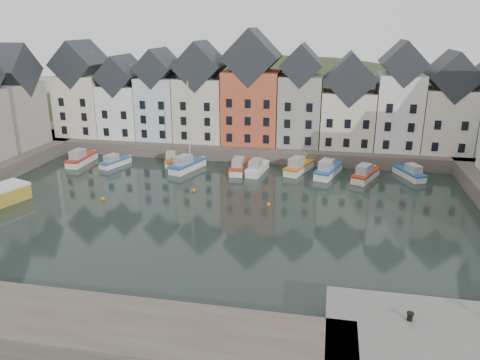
# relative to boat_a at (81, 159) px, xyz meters

# --- Properties ---
(ground) EXTENTS (260.00, 260.00, 0.00)m
(ground) POSITION_rel_boat_a_xyz_m (24.42, -16.78, -0.76)
(ground) COLOR black
(ground) RESTS_ON ground
(far_quay) EXTENTS (90.00, 16.00, 2.00)m
(far_quay) POSITION_rel_boat_a_xyz_m (24.42, 13.22, 0.24)
(far_quay) COLOR #4E443C
(far_quay) RESTS_ON ground
(near_quay) EXTENTS (18.00, 10.00, 2.00)m
(near_quay) POSITION_rel_boat_a_xyz_m (46.42, -36.78, 0.24)
(near_quay) COLOR #60605E
(near_quay) RESTS_ON ground
(hillside) EXTENTS (153.60, 70.40, 64.00)m
(hillside) POSITION_rel_boat_a_xyz_m (24.44, 39.22, -18.72)
(hillside) COLOR #283219
(hillside) RESTS_ON ground
(far_terrace) EXTENTS (72.37, 8.16, 17.78)m
(far_terrace) POSITION_rel_boat_a_xyz_m (27.64, 11.22, 8.12)
(far_terrace) COLOR #EFE2C8
(far_terrace) RESTS_ON far_quay
(mooring_buoys) EXTENTS (20.50, 5.50, 0.50)m
(mooring_buoys) POSITION_rel_boat_a_xyz_m (20.42, -11.44, -0.61)
(mooring_buoys) COLOR #C56D17
(mooring_buoys) RESTS_ON ground
(boat_a) EXTENTS (2.10, 6.64, 2.55)m
(boat_a) POSITION_rel_boat_a_xyz_m (0.00, 0.00, 0.00)
(boat_a) COLOR silver
(boat_a) RESTS_ON ground
(boat_b) EXTENTS (3.31, 5.65, 2.07)m
(boat_b) POSITION_rel_boat_a_xyz_m (5.52, -0.09, -0.14)
(boat_b) COLOR silver
(boat_b) RESTS_ON ground
(boat_c) EXTENTS (3.54, 6.13, 2.25)m
(boat_c) POSITION_rel_boat_a_xyz_m (13.57, 2.40, -0.09)
(boat_c) COLOR silver
(boat_c) RESTS_ON ground
(boat_d) EXTENTS (4.20, 7.09, 12.96)m
(boat_d) POSITION_rel_boat_a_xyz_m (16.83, -0.13, 0.08)
(boat_d) COLOR silver
(boat_d) RESTS_ON ground
(boat_e) EXTENTS (2.06, 6.38, 2.44)m
(boat_e) POSITION_rel_boat_a_xyz_m (24.43, 0.72, -0.03)
(boat_e) COLOR silver
(boat_e) RESTS_ON ground
(boat_f) EXTENTS (2.72, 6.38, 2.37)m
(boat_f) POSITION_rel_boat_a_xyz_m (27.07, 0.56, -0.05)
(boat_f) COLOR silver
(boat_f) RESTS_ON ground
(boat_g) EXTENTS (4.15, 6.96, 2.55)m
(boat_g) POSITION_rel_boat_a_xyz_m (32.86, 2.09, 0.00)
(boat_g) COLOR silver
(boat_g) RESTS_ON ground
(boat_h) EXTENTS (4.07, 7.27, 2.67)m
(boat_h) POSITION_rel_boat_a_xyz_m (37.04, 1.24, 0.04)
(boat_h) COLOR silver
(boat_h) RESTS_ON ground
(boat_i) EXTENTS (4.32, 6.77, 2.49)m
(boat_i) POSITION_rel_boat_a_xyz_m (42.09, 0.42, -0.02)
(boat_i) COLOR silver
(boat_i) RESTS_ON ground
(boat_j) EXTENTS (4.11, 6.11, 2.26)m
(boat_j) POSITION_rel_boat_a_xyz_m (48.24, 2.44, -0.09)
(boat_j) COLOR silver
(boat_j) RESTS_ON ground
(mooring_bollard) EXTENTS (0.48, 0.48, 0.56)m
(mooring_bollard) POSITION_rel_boat_a_xyz_m (42.78, -35.00, 1.55)
(mooring_bollard) COLOR black
(mooring_bollard) RESTS_ON near_quay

